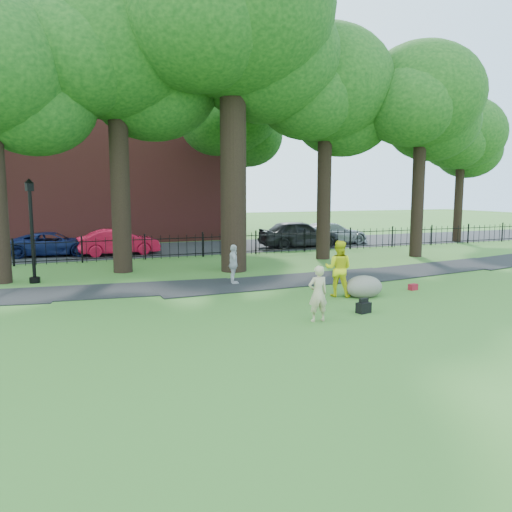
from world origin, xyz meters
name	(u,v)px	position (x,y,z in m)	size (l,w,h in m)	color
ground	(309,305)	(0.00, 0.00, 0.00)	(120.00, 120.00, 0.00)	#3B6924
footpath	(285,281)	(1.00, 3.90, 0.00)	(36.00, 2.60, 0.03)	black
street	(185,248)	(0.00, 16.00, 0.00)	(80.00, 7.00, 0.02)	black
iron_fence	(203,245)	(0.00, 12.00, 0.60)	(44.00, 0.04, 1.20)	black
brick_building	(101,154)	(-4.00, 24.00, 6.00)	(18.00, 8.00, 12.00)	maroon
big_tree	(235,26)	(0.13, 7.09, 10.14)	(10.08, 8.61, 14.37)	black
tree_row	(234,84)	(0.52, 8.40, 8.15)	(26.82, 7.96, 12.42)	black
woman	(318,294)	(-0.66, -1.74, 0.75)	(0.55, 0.36, 1.51)	tan
man	(338,269)	(1.49, 0.80, 0.92)	(0.90, 0.70, 1.85)	#D1CD11
pedestrian	(234,264)	(-1.02, 4.09, 0.74)	(0.87, 0.36, 1.49)	#B4B4B9
boulder	(364,285)	(2.26, 0.47, 0.38)	(1.29, 0.97, 0.75)	slate
lamppost	(32,232)	(-7.92, 7.11, 1.91)	(0.39, 0.39, 3.90)	black
backpack	(364,308)	(1.00, -1.42, 0.15)	(0.40, 0.25, 0.30)	black
red_bag	(413,287)	(4.48, 0.74, 0.11)	(0.31, 0.20, 0.21)	maroon
red_sedan	(119,242)	(-4.02, 14.37, 0.70)	(1.48, 4.24, 1.40)	red
navy_van	(53,244)	(-7.31, 15.27, 0.63)	(2.10, 4.55, 1.26)	#0E1746
grey_car	(299,234)	(6.62, 14.04, 0.83)	(1.97, 4.89, 1.67)	black
silver_car	(331,233)	(9.43, 14.93, 0.70)	(1.96, 4.81, 1.40)	#A0A3A8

